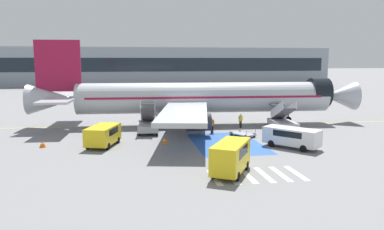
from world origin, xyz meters
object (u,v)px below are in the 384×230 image
service_van_0 (292,136)px  baggage_cart (243,134)px  airliner (199,98)px  service_van_1 (103,134)px  traffic_cone_0 (43,144)px  fuel_tanker (149,97)px  ground_crew_0 (212,125)px  boarding_stairs_aft (148,124)px  traffic_cone_1 (112,131)px  terminal_building (136,66)px  service_van_2 (231,155)px  traffic_cone_2 (165,140)px  boarding_stairs_forward (283,122)px  ground_crew_1 (241,120)px

service_van_0 → baggage_cart: size_ratio=1.70×
airliner → baggage_cart: size_ratio=13.61×
service_van_1 → traffic_cone_0: bearing=-166.9°
fuel_tanker → ground_crew_0: (5.60, -25.21, -0.77)m
fuel_tanker → service_van_0: (11.27, -33.21, -0.62)m
boarding_stairs_aft → traffic_cone_1: 4.06m
traffic_cone_0 → terminal_building: size_ratio=0.01×
traffic_cone_0 → baggage_cart: bearing=5.1°
terminal_building → airliner: bearing=-85.6°
service_van_1 → ground_crew_0: 12.30m
airliner → service_van_2: bearing=-1.0°
airliner → traffic_cone_2: (-5.28, -10.08, -3.05)m
service_van_0 → service_van_2: size_ratio=1.06×
boarding_stairs_forward → boarding_stairs_aft: (-15.46, 0.95, 0.03)m
boarding_stairs_aft → ground_crew_1: 11.07m
ground_crew_0 → traffic_cone_0: 17.46m
traffic_cone_1 → airliner: bearing=20.7°
airliner → traffic_cone_1: airliner is taller
airliner → service_van_2: (-1.62, -20.48, -2.04)m
traffic_cone_2 → boarding_stairs_aft: bearing=101.9°
ground_crew_0 → ground_crew_1: size_ratio=1.01×
service_van_0 → baggage_cart: (-2.86, 5.77, -0.86)m
ground_crew_0 → ground_crew_1: (4.07, 2.69, -0.01)m
airliner → traffic_cone_0: 19.45m
boarding_stairs_forward → ground_crew_1: 4.87m
ground_crew_0 → traffic_cone_1: size_ratio=3.05×
service_van_0 → boarding_stairs_aft: bearing=102.5°
service_van_1 → traffic_cone_1: 6.18m
airliner → terminal_building: 78.55m
boarding_stairs_forward → ground_crew_0: boarding_stairs_forward is taller
airliner → baggage_cart: 9.07m
traffic_cone_2 → ground_crew_1: bearing=36.1°
baggage_cart → terminal_building: size_ratio=0.02×
ground_crew_1 → traffic_cone_2: bearing=-157.1°
service_van_0 → ground_crew_1: bearing=58.4°
service_van_1 → ground_crew_1: size_ratio=2.84×
traffic_cone_0 → service_van_1: bearing=-4.5°
traffic_cone_0 → traffic_cone_2: bearing=-2.1°
fuel_tanker → service_van_0: fuel_tanker is taller
boarding_stairs_forward → ground_crew_0: 8.54m
boarding_stairs_aft → terminal_building: (0.58, 82.30, 5.03)m
baggage_cart → terminal_building: bearing=67.5°
boarding_stairs_aft → traffic_cone_2: boarding_stairs_aft is taller
boarding_stairs_aft → service_van_1: size_ratio=1.13×
traffic_cone_1 → service_van_2: bearing=-61.5°
boarding_stairs_forward → service_van_1: boarding_stairs_forward is taller
fuel_tanker → traffic_cone_0: bearing=-26.9°
fuel_tanker → baggage_cart: 28.74m
fuel_tanker → ground_crew_0: 25.84m
airliner → ground_crew_1: (4.46, -2.97, -2.43)m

